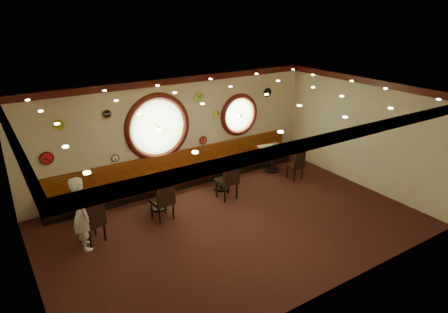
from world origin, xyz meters
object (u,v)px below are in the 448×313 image
table_c (222,173)px  condiment_b_bottle (159,178)px  condiment_c_pepper (223,162)px  condiment_d_bottle (275,144)px  condiment_d_pepper (274,146)px  condiment_b_salt (155,180)px  table_b (157,192)px  chair_c (229,176)px  chair_a (93,217)px  waiter (82,213)px  condiment_a_bottle (86,191)px  table_d (273,156)px  chair_d (297,162)px  condiment_c_bottle (224,158)px  condiment_a_pepper (86,194)px  condiment_a_salt (80,195)px  table_a (87,205)px  condiment_b_pepper (156,181)px  condiment_c_salt (217,162)px  condiment_d_salt (273,146)px  chair_b (164,196)px

table_c → condiment_b_bottle: 1.98m
condiment_c_pepper → condiment_d_bottle: bearing=9.0°
condiment_d_pepper → condiment_b_salt: bearing=-177.0°
table_b → chair_c: size_ratio=1.11×
chair_a → waiter: size_ratio=0.42×
condiment_d_pepper → condiment_d_bottle: (0.14, 0.11, 0.03)m
chair_c → waiter: waiter is taller
condiment_a_bottle → waiter: size_ratio=0.09×
table_d → condiment_d_pepper: condiment_d_pepper is taller
chair_d → condiment_a_bottle: size_ratio=4.16×
condiment_c_bottle → condiment_d_bottle: (2.07, 0.16, 0.01)m
condiment_c_pepper → condiment_d_pepper: size_ratio=0.99×
condiment_b_salt → condiment_a_pepper: condiment_b_salt is taller
condiment_a_salt → table_a: bearing=-16.1°
table_d → condiment_a_bottle: bearing=178.5°
table_d → condiment_c_bottle: (-1.95, -0.12, 0.37)m
chair_d → waiter: waiter is taller
condiment_a_pepper → table_b: bearing=-13.2°
condiment_d_bottle → waiter: size_ratio=0.10×
condiment_c_bottle → condiment_d_bottle: size_ratio=0.89×
table_a → table_d: bearing=-0.6°
condiment_a_salt → condiment_a_pepper: condiment_a_pepper is taller
waiter → condiment_a_salt: bearing=-8.9°
table_d → chair_a: 6.14m
chair_d → condiment_a_pepper: bearing=172.7°
chair_d → waiter: (-6.49, -0.20, 0.30)m
chair_a → condiment_b_pepper: chair_a is taller
condiment_c_salt → waiter: 4.17m
table_a → chair_c: bearing=-15.2°
chair_a → chair_c: chair_c is taller
condiment_a_bottle → condiment_d_pepper: bearing=-2.2°
table_c → table_a: bearing=175.2°
condiment_b_salt → condiment_c_salt: condiment_c_salt is taller
table_b → table_c: table_c is taller
condiment_c_bottle → chair_d: bearing=-20.5°
table_c → condiment_a_pepper: size_ratio=8.11×
table_c → condiment_a_pepper: table_c is taller
table_b → condiment_c_bottle: bearing=6.1°
table_b → table_d: (4.18, 0.36, 0.03)m
condiment_d_salt → condiment_d_pepper: (0.00, -0.06, -0.00)m
table_d → condiment_d_pepper: (-0.02, -0.06, 0.36)m
condiment_c_salt → condiment_d_pepper: bearing=2.7°
table_c → condiment_b_bottle: condiment_b_bottle is taller
chair_a → condiment_a_bottle: 1.25m
table_d → chair_a: size_ratio=1.16×
table_d → chair_c: (-2.29, -0.92, 0.19)m
condiment_a_pepper → condiment_c_bottle: condiment_c_bottle is taller
condiment_c_pepper → waiter: 4.28m
chair_b → waiter: (-1.99, -0.11, 0.18)m
condiment_d_pepper → condiment_c_bottle: condiment_c_bottle is taller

